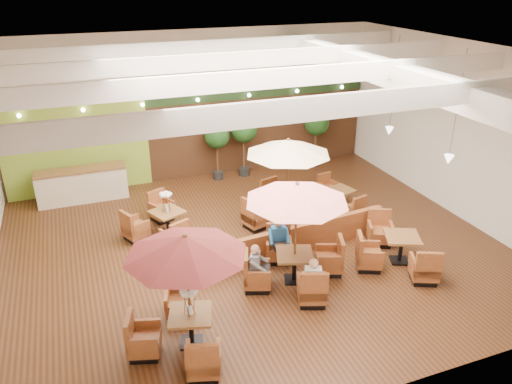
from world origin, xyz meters
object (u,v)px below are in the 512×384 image
booth_divider (293,240)px  table_2 (288,167)px  diner_0 (313,276)px  service_counter (82,185)px  topiary_0 (217,138)px  table_0 (184,268)px  table_5 (333,200)px  table_3 (159,222)px  diner_3 (301,215)px  topiary_2 (317,125)px  topiary_1 (244,132)px  table_1 (296,216)px  table_4 (391,251)px  diner_2 (257,263)px  diner_4 (316,197)px  diner_1 (279,236)px

booth_divider → table_2: bearing=66.3°
booth_divider → diner_0: bearing=-109.0°
service_counter → topiary_0: 5.08m
table_0 → table_5: table_0 is taller
table_0 → service_counter: bearing=117.9°
table_3 → diner_3: size_ratio=3.59×
table_3 → topiary_2: topiary_2 is taller
service_counter → table_3: (2.01, -3.44, -0.13)m
table_5 → diner_3: diner_3 is taller
table_3 → topiary_2: size_ratio=1.22×
topiary_0 → diner_3: bearing=-79.5°
table_0 → topiary_1: (4.36, 8.67, -0.17)m
table_5 → topiary_1: (-1.80, 3.92, 1.46)m
table_1 → table_4: 3.22m
table_4 → topiary_2: 7.74m
table_2 → diner_3: bearing=-107.6°
diner_2 → table_0: bearing=-28.6°
table_4 → diner_2: size_ratio=3.62×
table_4 → booth_divider: bearing=171.8°
table_2 → diner_4: (1.04, 0.00, -1.19)m
table_3 → table_5: bearing=-26.6°
table_1 → topiary_0: 7.29m
service_counter → table_0: (1.67, -8.47, 1.36)m
table_4 → topiary_0: 8.05m
table_4 → topiary_1: 7.78m
table_4 → table_5: size_ratio=1.20×
topiary_1 → diner_2: (-2.24, -7.28, -1.02)m
topiary_0 → diner_4: size_ratio=3.12×
booth_divider → table_5: bearing=35.2°
topiary_0 → table_3: bearing=-129.0°
table_4 → diner_1: 3.11m
table_1 → topiary_1: bearing=100.6°
table_2 → diner_3: table_2 is taller
diner_4 → diner_2: bearing=112.4°
diner_3 → diner_0: bearing=-135.6°
table_1 → topiary_0: size_ratio=1.32×
topiary_0 → diner_4: 4.79m
booth_divider → table_2: table_2 is taller
topiary_0 → diner_2: topiary_0 is taller
topiary_1 → diner_4: size_ratio=3.37×
topiary_0 → table_2: bearing=-77.0°
booth_divider → table_4: bearing=-37.6°
booth_divider → diner_1: diner_1 is taller
table_3 → topiary_1: size_ratio=1.16×
table_3 → topiary_2: 8.08m
booth_divider → topiary_2: bearing=52.6°
table_2 → topiary_2: size_ratio=1.29×
table_2 → table_0: bearing=-151.7°
table_5 → diner_3: 2.36m
table_1 → diner_3: bearing=80.5°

